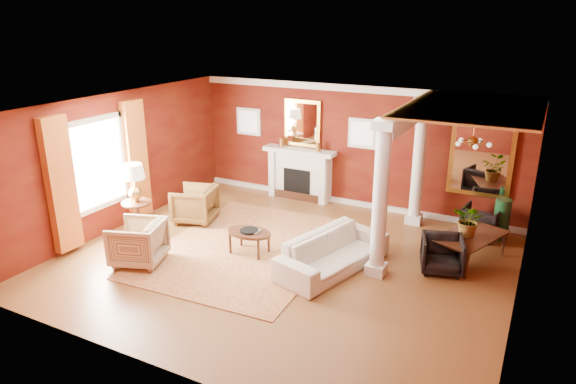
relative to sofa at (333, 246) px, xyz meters
The scene contains 27 objects.
ground 1.05m from the sofa, behind, with size 8.00×8.00×0.00m, color brown.
room_shell 1.83m from the sofa, behind, with size 8.04×7.04×2.92m.
fireplace 3.90m from the sofa, 125.05° to the left, with size 1.85×0.42×1.29m.
overmantel_mirror 4.26m from the sofa, 123.92° to the left, with size 0.95×0.07×1.15m.
flank_window_left 5.22m from the sofa, 138.61° to the left, with size 0.70×0.07×0.70m.
flank_window_right 3.66m from the sofa, 101.63° to the left, with size 0.70×0.07×0.70m.
left_window 4.98m from the sofa, behind, with size 0.21×2.55×2.60m.
column_front 1.25m from the sofa, 12.77° to the left, with size 0.36×0.36×2.80m.
column_back 3.13m from the sofa, 75.13° to the left, with size 0.36×0.36×2.80m.
header_beam 2.90m from the sofa, 66.71° to the left, with size 0.30×3.20×0.32m, color white.
amber_ceiling 3.48m from the sofa, 40.31° to the left, with size 2.30×3.40×0.04m, color gold.
dining_mirror 4.01m from the sofa, 59.45° to the left, with size 1.30×0.07×1.70m.
chandelier 3.14m from the sofa, 40.44° to the left, with size 0.60×0.62×0.75m.
crown_trim 4.19m from the sofa, 105.70° to the left, with size 8.00×0.08×0.16m, color white.
base_trim 3.48m from the sofa, 105.70° to the left, with size 8.00×0.08×0.12m, color white.
rug 1.92m from the sofa, behind, with size 3.25×4.34×0.02m, color maroon.
sofa is the anchor object (origin of this frame).
armchair_leopard 3.72m from the sofa, 168.74° to the left, with size 0.86×0.81×0.89m, color black.
armchair_stripe 3.61m from the sofa, 156.73° to the right, with size 0.89×0.83×0.91m, color #CBB087.
coffee_table 1.70m from the sofa, behind, with size 0.90×0.90×0.46m.
coffee_book 1.70m from the sofa, behind, with size 0.18×0.02×0.25m, color black.
side_table 4.34m from the sofa, behind, with size 0.61×0.61×1.53m.
dining_table 2.63m from the sofa, 34.33° to the left, with size 1.49×0.52×0.83m, color black.
dining_chair_near 1.96m from the sofa, 24.92° to the left, with size 0.71×0.67×0.73m, color black.
dining_chair_far 3.51m from the sofa, 51.61° to the left, with size 0.71×0.67×0.73m, color black.
green_urn 3.85m from the sofa, 48.34° to the left, with size 0.36×0.36×0.86m.
potted_plant 2.62m from the sofa, 34.06° to the left, with size 0.57×0.63×0.49m, color #26591E.
Camera 1 is at (4.07, -7.74, 4.40)m, focal length 32.00 mm.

